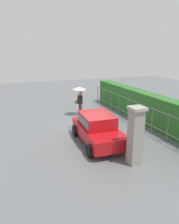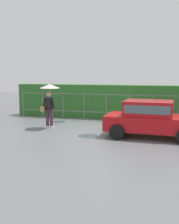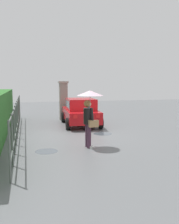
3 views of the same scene
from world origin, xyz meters
TOP-DOWN VIEW (x-y plane):
  - ground_plane at (0.00, 0.00)m, footprint 40.00×40.00m
  - car at (2.52, -0.73)m, footprint 3.81×2.01m
  - pedestrian at (-2.17, -0.05)m, footprint 0.95×0.95m
  - gate_pillar at (4.94, -0.14)m, footprint 0.60×0.60m
  - fence_section at (0.63, 2.56)m, footprint 11.27×0.05m
  - hedge_row at (0.63, 3.46)m, footprint 12.22×0.90m
  - puddle_near at (0.04, -1.24)m, footprint 0.85×0.85m
  - puddle_far at (-2.38, 1.52)m, footprint 0.78×0.78m

SIDE VIEW (x-z plane):
  - ground_plane at x=0.00m, z-range 0.00..0.00m
  - puddle_near at x=0.04m, z-range 0.00..0.00m
  - puddle_far at x=-2.38m, z-range 0.00..0.00m
  - car at x=2.52m, z-range 0.06..1.54m
  - fence_section at x=0.63m, z-range 0.08..1.58m
  - hedge_row at x=0.63m, z-range 0.00..1.90m
  - gate_pillar at x=4.94m, z-range 0.03..2.45m
  - pedestrian at x=-2.17m, z-range 0.47..2.53m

